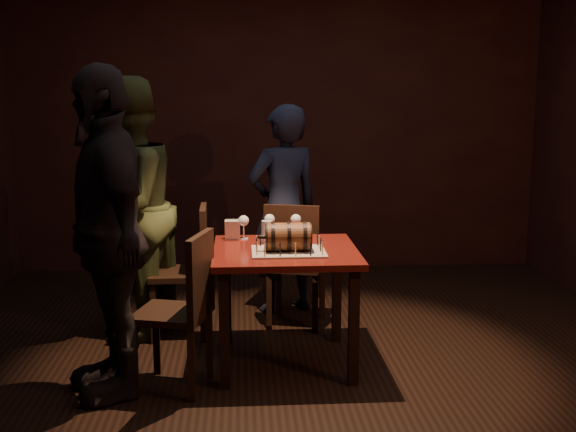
# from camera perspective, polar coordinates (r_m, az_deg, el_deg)

# --- Properties ---
(room_shell) EXTENTS (5.04, 5.04, 2.80)m
(room_shell) POSITION_cam_1_polar(r_m,az_deg,el_deg) (4.44, 0.94, 5.62)
(room_shell) COLOR black
(room_shell) RESTS_ON ground
(pub_table) EXTENTS (0.90, 0.90, 0.75)m
(pub_table) POSITION_cam_1_polar(r_m,az_deg,el_deg) (4.55, -0.21, -3.96)
(pub_table) COLOR #4F100D
(pub_table) RESTS_ON ground
(cake_board) EXTENTS (0.45, 0.35, 0.01)m
(cake_board) POSITION_cam_1_polar(r_m,az_deg,el_deg) (4.43, 0.04, -2.83)
(cake_board) COLOR gray
(cake_board) RESTS_ON pub_table
(barrel_cake) EXTENTS (0.33, 0.19, 0.19)m
(barrel_cake) POSITION_cam_1_polar(r_m,az_deg,el_deg) (4.41, 0.03, -1.65)
(barrel_cake) COLOR brown
(barrel_cake) RESTS_ON cake_board
(birthday_candles) EXTENTS (0.40, 0.30, 0.09)m
(birthday_candles) POSITION_cam_1_polar(r_m,az_deg,el_deg) (4.42, 0.05, -2.24)
(birthday_candles) COLOR #FEF298
(birthday_candles) RESTS_ON cake_board
(wine_glass_left) EXTENTS (0.07, 0.07, 0.16)m
(wine_glass_left) POSITION_cam_1_polar(r_m,az_deg,el_deg) (4.81, -3.53, -0.46)
(wine_glass_left) COLOR silver
(wine_glass_left) RESTS_ON pub_table
(wine_glass_mid) EXTENTS (0.07, 0.07, 0.16)m
(wine_glass_mid) POSITION_cam_1_polar(r_m,az_deg,el_deg) (4.85, -1.47, -0.36)
(wine_glass_mid) COLOR silver
(wine_glass_mid) RESTS_ON pub_table
(wine_glass_right) EXTENTS (0.07, 0.07, 0.16)m
(wine_glass_right) POSITION_cam_1_polar(r_m,az_deg,el_deg) (4.84, 0.62, -0.37)
(wine_glass_right) COLOR silver
(wine_glass_right) RESTS_ON pub_table
(pint_of_ale) EXTENTS (0.07, 0.07, 0.15)m
(pint_of_ale) POSITION_cam_1_polar(r_m,az_deg,el_deg) (4.67, -1.67, -1.32)
(pint_of_ale) COLOR silver
(pint_of_ale) RESTS_ON pub_table
(menu_card) EXTENTS (0.10, 0.05, 0.13)m
(menu_card) POSITION_cam_1_polar(r_m,az_deg,el_deg) (4.80, -4.41, -1.14)
(menu_card) COLOR white
(menu_card) RESTS_ON pub_table
(chair_back) EXTENTS (0.49, 0.49, 0.93)m
(chair_back) POSITION_cam_1_polar(r_m,az_deg,el_deg) (5.27, 0.50, -3.35)
(chair_back) COLOR black
(chair_back) RESTS_ON ground
(chair_left_rear) EXTENTS (0.41, 0.41, 0.93)m
(chair_left_rear) POSITION_cam_1_polar(r_m,az_deg,el_deg) (5.15, -7.75, -3.75)
(chair_left_rear) COLOR black
(chair_left_rear) RESTS_ON ground
(chair_left_front) EXTENTS (0.49, 0.49, 0.93)m
(chair_left_front) POSITION_cam_1_polar(r_m,az_deg,el_deg) (4.24, -8.16, -6.80)
(chair_left_front) COLOR black
(chair_left_front) RESTS_ON ground
(person_back) EXTENTS (0.70, 0.59, 1.63)m
(person_back) POSITION_cam_1_polar(r_m,az_deg,el_deg) (5.61, -0.36, 0.52)
(person_back) COLOR #191E33
(person_back) RESTS_ON ground
(person_left_rear) EXTENTS (0.94, 1.06, 1.83)m
(person_left_rear) POSITION_cam_1_polar(r_m,az_deg,el_deg) (5.13, -12.63, 0.52)
(person_left_rear) COLOR #393F1F
(person_left_rear) RESTS_ON ground
(person_left_front) EXTENTS (0.83, 1.20, 1.88)m
(person_left_front) POSITION_cam_1_polar(r_m,az_deg,el_deg) (4.19, -14.14, -1.30)
(person_left_front) COLOR black
(person_left_front) RESTS_ON ground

